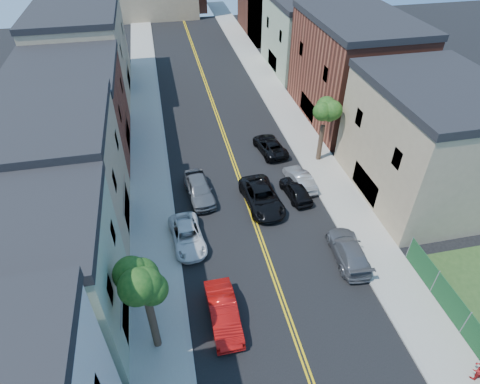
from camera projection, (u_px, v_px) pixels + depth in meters
sidewalk_left at (146, 125)px, 42.66m from camera, size 3.20×100.00×0.15m
sidewalk_right at (287, 111)px, 45.23m from camera, size 3.20×100.00×0.15m
curb_left at (162, 124)px, 42.94m from camera, size 0.30×100.00×0.15m
curb_right at (272, 112)px, 44.94m from camera, size 0.30×100.00×0.15m
bldg_left_palegrn at (28, 289)px, 20.77m from camera, size 9.00×8.00×8.50m
bldg_left_tan_near at (53, 183)px, 27.47m from camera, size 9.00×10.00×9.00m
bldg_left_brick at (73, 115)px, 36.16m from camera, size 9.00×12.00×8.00m
bldg_left_tan_far at (84, 54)px, 46.35m from camera, size 9.00×16.00×9.50m
bldg_right_tan at (425, 145)px, 31.26m from camera, size 9.00×12.00×9.00m
bldg_right_brick at (351, 71)px, 41.61m from camera, size 9.00×14.00×10.00m
bldg_right_palegrn at (306, 37)px, 52.74m from camera, size 9.00×12.00×8.50m
tree_left_mid at (141, 270)px, 18.78m from camera, size 5.20×5.20×9.29m
tree_right_far at (326, 104)px, 34.06m from camera, size 4.40×4.40×8.03m
red_sedan at (223, 313)px, 23.68m from camera, size 1.74×4.74×1.55m
white_pickup at (187, 236)px, 28.83m from camera, size 2.61×4.97×1.33m
grey_car_left at (199, 189)px, 32.84m from camera, size 2.47×5.12×1.69m
black_car_left at (200, 193)px, 32.75m from camera, size 2.10×4.55×1.29m
grey_car_right at (349, 251)px, 27.62m from camera, size 2.47×5.18×1.46m
black_car_right at (296, 190)px, 33.00m from camera, size 2.06×4.14×1.36m
silver_car_right at (300, 179)px, 34.16m from camera, size 1.94×4.29×1.36m
dark_car_right_far at (270, 146)px, 38.39m from camera, size 2.84×5.02×1.32m
black_suv_lane at (262, 197)px, 32.10m from camera, size 2.98×5.76×1.55m
pedestrian_left at (134, 291)px, 24.55m from camera, size 0.56×0.75×1.85m
pedestrian_right at (479, 368)px, 20.77m from camera, size 0.90×0.74×1.72m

